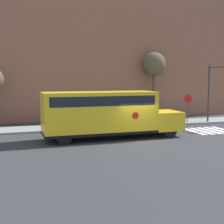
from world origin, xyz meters
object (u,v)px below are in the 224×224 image
stop_sign (188,104)px  tree_near_sidewalk (154,65)px  school_bus (106,112)px  traffic_light (217,85)px

stop_sign → tree_near_sidewalk: bearing=109.4°
school_bus → tree_near_sidewalk: size_ratio=1.44×
traffic_light → tree_near_sidewalk: size_ratio=0.79×
traffic_light → tree_near_sidewalk: bearing=121.9°
stop_sign → tree_near_sidewalk: 5.74m
tree_near_sidewalk → stop_sign: bearing=-70.6°
school_bus → stop_sign: bearing=25.8°
tree_near_sidewalk → school_bus: bearing=-131.9°
school_bus → traffic_light: size_ratio=1.82×
tree_near_sidewalk → traffic_light: bearing=-58.1°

